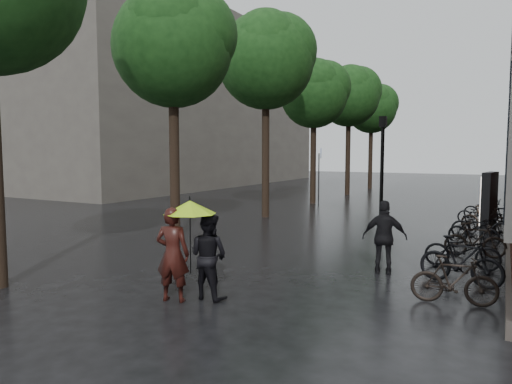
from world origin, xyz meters
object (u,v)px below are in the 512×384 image
Objects in this scene: person_black at (208,256)px; ad_lightbox at (489,201)px; parked_bicycles at (476,231)px; person_burgundy at (173,254)px; pedestrian_walking at (385,237)px; lamp_post at (382,167)px.

ad_lightbox is at bearing -108.73° from person_black.
person_black reaches higher than parked_bicycles.
parked_bicycles is (4.79, 8.53, -0.44)m from person_burgundy.
person_burgundy is 5.01m from pedestrian_walking.
ad_lightbox is (4.53, 11.21, 0.23)m from person_black.
ad_lightbox reaches higher than person_black.
person_burgundy reaches higher than pedestrian_walking.
person_burgundy is 1.05× the size of pedestrian_walking.
person_black is 7.24m from lamp_post.
pedestrian_walking is 0.81× the size of ad_lightbox.
person_burgundy is 0.85× the size of ad_lightbox.
person_burgundy is at bearing -104.00° from ad_lightbox.
pedestrian_walking reaches higher than person_black.
parked_bicycles is 5.99× the size of ad_lightbox.
person_burgundy is at bearing -119.33° from parked_bicycles.
person_burgundy is 7.79m from lamp_post.
pedestrian_walking is at bearing -94.79° from ad_lightbox.
ad_lightbox reaches higher than pedestrian_walking.
lamp_post reaches higher than pedestrian_walking.
person_black is 4.33m from pedestrian_walking.
pedestrian_walking is at bearing -144.83° from person_burgundy.
pedestrian_walking is 7.98m from ad_lightbox.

